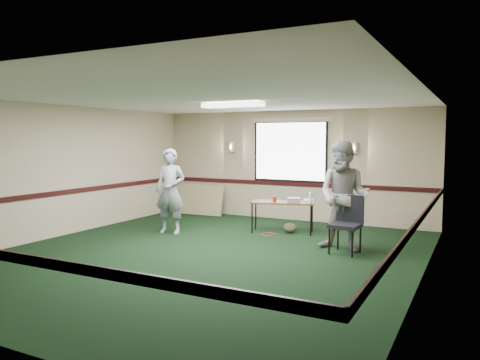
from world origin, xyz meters
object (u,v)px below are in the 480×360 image
at_px(folding_table, 282,204).
at_px(conference_chair, 347,219).
at_px(projector, 294,200).
at_px(person_left, 170,191).

relative_size(folding_table, conference_chair, 1.42).
xyz_separation_m(projector, person_left, (-2.34, -1.17, 0.19)).
bearing_deg(conference_chair, folding_table, 152.62).
xyz_separation_m(folding_table, conference_chair, (1.68, -1.09, -0.03)).
distance_m(folding_table, conference_chair, 2.00).
bearing_deg(person_left, conference_chair, -9.62).
distance_m(conference_chair, person_left, 3.79).
xyz_separation_m(folding_table, person_left, (-2.10, -1.13, 0.28)).
bearing_deg(person_left, folding_table, 17.94).
height_order(folding_table, projector, projector).
bearing_deg(person_left, projector, 16.40).
height_order(projector, conference_chair, conference_chair).
relative_size(conference_chair, person_left, 0.56).
xyz_separation_m(folding_table, projector, (0.24, 0.05, 0.09)).
distance_m(folding_table, person_left, 2.40).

